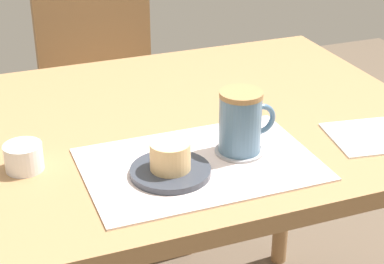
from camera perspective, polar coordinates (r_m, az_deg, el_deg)
name	(u,v)px	position (r m, az deg, el deg)	size (l,w,h in m)	color
dining_table	(185,155)	(1.41, -0.64, -2.06)	(1.03, 0.81, 0.76)	#997047
wooden_chair	(108,99)	(2.13, -7.49, 2.89)	(0.44, 0.44, 0.89)	#997047
placemat	(200,164)	(1.19, 0.70, -2.88)	(0.43, 0.29, 0.00)	silver
pastry_plate	(170,171)	(1.15, -1.93, -3.52)	(0.15, 0.15, 0.01)	#333842
pastry	(170,156)	(1.13, -1.95, -2.12)	(0.07, 0.07, 0.05)	#E5BC7F
coffee_coaster	(239,151)	(1.23, 4.21, -1.69)	(0.09, 0.09, 0.01)	#99999E
coffee_mug	(241,121)	(1.20, 4.41, 0.97)	(0.11, 0.08, 0.12)	slate
paper_napkin	(368,137)	(1.33, 15.38, -0.41)	(0.15, 0.15, 0.00)	white
sugar_bowl	(24,157)	(1.20, -14.73, -2.17)	(0.07, 0.07, 0.05)	white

